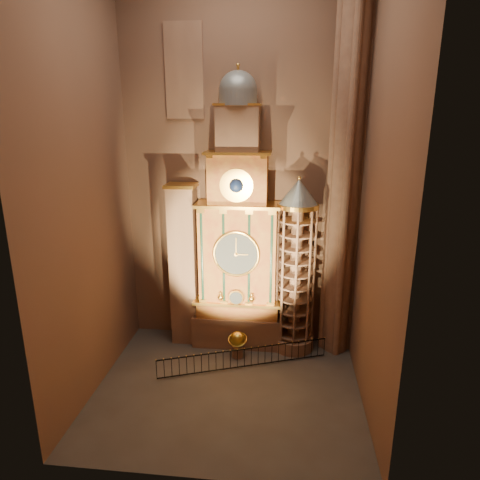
# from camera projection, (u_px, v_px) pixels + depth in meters

# --- Properties ---
(floor) EXTENTS (14.00, 14.00, 0.00)m
(floor) POSITION_uv_depth(u_px,v_px,m) (228.00, 388.00, 22.93)
(floor) COLOR #383330
(floor) RESTS_ON ground
(wall_back) EXTENTS (22.00, 0.00, 22.00)m
(wall_back) POSITION_uv_depth(u_px,v_px,m) (240.00, 169.00, 25.57)
(wall_back) COLOR brown
(wall_back) RESTS_ON floor
(wall_left) EXTENTS (0.00, 22.00, 22.00)m
(wall_left) POSITION_uv_depth(u_px,v_px,m) (82.00, 182.00, 20.58)
(wall_left) COLOR brown
(wall_left) RESTS_ON floor
(wall_right) EXTENTS (0.00, 22.00, 22.00)m
(wall_right) POSITION_uv_depth(u_px,v_px,m) (381.00, 187.00, 19.11)
(wall_right) COLOR brown
(wall_right) RESTS_ON floor
(astronomical_clock) EXTENTS (5.60, 2.41, 16.70)m
(astronomical_clock) POSITION_uv_depth(u_px,v_px,m) (238.00, 243.00, 25.79)
(astronomical_clock) COLOR #8C634C
(astronomical_clock) RESTS_ON floor
(portrait_tower) EXTENTS (1.80, 1.60, 10.20)m
(portrait_tower) POSITION_uv_depth(u_px,v_px,m) (184.00, 265.00, 26.60)
(portrait_tower) COLOR #8C634C
(portrait_tower) RESTS_ON floor
(stair_turret) EXTENTS (2.50, 2.50, 10.80)m
(stair_turret) POSITION_uv_depth(u_px,v_px,m) (296.00, 269.00, 25.57)
(stair_turret) COLOR #8C634C
(stair_turret) RESTS_ON floor
(gothic_pier) EXTENTS (2.04, 2.04, 22.00)m
(gothic_pier) POSITION_uv_depth(u_px,v_px,m) (346.00, 173.00, 23.97)
(gothic_pier) COLOR #8C634C
(gothic_pier) RESTS_ON floor
(stained_glass_window) EXTENTS (2.20, 0.14, 5.20)m
(stained_glass_window) POSITION_uv_depth(u_px,v_px,m) (184.00, 71.00, 24.29)
(stained_glass_window) COLOR navy
(stained_glass_window) RESTS_ON wall_back
(celestial_globe) EXTENTS (1.28, 1.23, 1.66)m
(celestial_globe) POSITION_uv_depth(u_px,v_px,m) (238.00, 342.00, 25.67)
(celestial_globe) COLOR #8C634C
(celestial_globe) RESTS_ON floor
(iron_railing) EXTENTS (9.38, 3.53, 1.18)m
(iron_railing) POSITION_uv_depth(u_px,v_px,m) (244.00, 358.00, 24.63)
(iron_railing) COLOR black
(iron_railing) RESTS_ON floor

